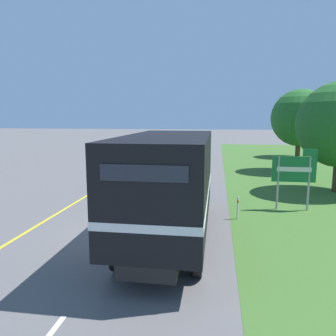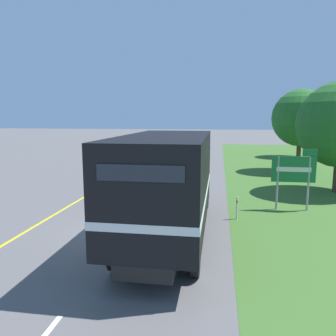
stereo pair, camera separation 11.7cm
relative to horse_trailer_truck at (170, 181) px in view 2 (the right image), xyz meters
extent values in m
plane|color=#5B5959|center=(-1.59, 0.30, -2.01)|extent=(200.00, 200.00, 0.00)
cube|color=yellow|center=(-5.29, 12.28, -2.01)|extent=(0.12, 56.08, 0.01)
cube|color=white|center=(-1.59, 0.46, -2.01)|extent=(0.12, 2.60, 0.01)
cube|color=white|center=(-1.59, 7.06, -2.01)|extent=(0.12, 2.60, 0.01)
cube|color=white|center=(-1.59, 13.66, -2.01)|extent=(0.12, 2.60, 0.01)
cube|color=white|center=(-1.59, 20.26, -2.01)|extent=(0.12, 2.60, 0.01)
cube|color=white|center=(-1.59, 26.86, -2.01)|extent=(0.12, 2.60, 0.01)
cylinder|color=black|center=(-1.09, 4.06, -1.51)|extent=(0.22, 1.00, 1.00)
cylinder|color=black|center=(1.09, 4.06, -1.51)|extent=(0.22, 1.00, 1.00)
cylinder|color=black|center=(-1.09, -2.62, -1.51)|extent=(0.22, 1.00, 1.00)
cylinder|color=black|center=(1.09, -2.62, -1.51)|extent=(0.22, 1.00, 1.00)
cube|color=black|center=(0.00, 0.30, -1.33)|extent=(1.40, 8.88, 0.36)
cube|color=black|center=(0.00, -0.75, 0.22)|extent=(2.54, 6.78, 2.74)
cube|color=white|center=(0.00, -0.75, -0.26)|extent=(2.56, 6.80, 0.20)
cube|color=#232833|center=(0.00, -4.15, 0.97)|extent=(1.91, 0.03, 0.36)
cube|color=black|center=(0.00, 3.69, -0.20)|extent=(2.44, 2.10, 1.90)
cube|color=#283342|center=(0.00, 4.75, 0.03)|extent=(2.16, 0.03, 0.85)
cylinder|color=black|center=(-4.20, 16.92, -1.68)|extent=(0.16, 0.66, 0.66)
cylinder|color=black|center=(-2.73, 16.92, -1.68)|extent=(0.16, 0.66, 0.66)
cylinder|color=black|center=(-4.20, 14.11, -1.68)|extent=(0.16, 0.66, 0.66)
cylinder|color=black|center=(-2.73, 14.11, -1.68)|extent=(0.16, 0.66, 0.66)
cube|color=white|center=(-3.46, 15.51, -1.29)|extent=(1.80, 4.53, 0.78)
cube|color=#282D38|center=(-3.46, 15.33, -0.57)|extent=(1.55, 2.49, 0.66)
cube|color=red|center=(-4.09, 13.24, -1.16)|extent=(0.20, 0.03, 0.14)
cube|color=red|center=(-2.83, 13.24, -1.16)|extent=(0.20, 0.03, 0.14)
cylinder|color=#9E9EA3|center=(4.26, 4.26, -0.80)|extent=(0.09, 0.09, 2.43)
cylinder|color=#9E9EA3|center=(5.58, 4.26, -0.80)|extent=(0.09, 0.09, 2.43)
cube|color=#196B33|center=(4.92, 4.26, -0.16)|extent=(1.89, 0.06, 1.15)
cube|color=#196B33|center=(5.57, 4.26, 0.60)|extent=(0.60, 0.06, 0.32)
cube|color=silver|center=(4.92, 4.22, -0.16)|extent=(1.47, 0.02, 0.21)
cylinder|color=#4C3823|center=(7.67, 15.40, -0.83)|extent=(0.30, 0.30, 2.37)
sphere|color=#236023|center=(7.67, 15.40, 2.07)|extent=(4.29, 4.29, 4.29)
cylinder|color=#4C3823|center=(9.82, 24.92, -1.16)|extent=(0.40, 0.40, 1.71)
sphere|color=#236023|center=(9.82, 24.92, 1.49)|extent=(4.48, 4.48, 4.48)
cylinder|color=white|center=(2.41, 2.48, -1.54)|extent=(0.07, 0.07, 0.95)
cylinder|color=orange|center=(2.41, 2.48, -1.27)|extent=(0.08, 0.08, 0.10)
camera|label=1|loc=(1.51, -10.77, 2.14)|focal=35.00mm
camera|label=2|loc=(1.63, -10.75, 2.14)|focal=35.00mm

